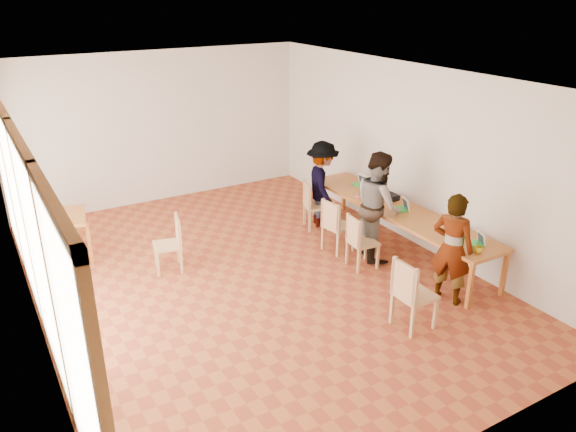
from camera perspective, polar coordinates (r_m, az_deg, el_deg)
name	(u,v)px	position (r m, az deg, el deg)	size (l,w,h in m)	color
ground	(253,278)	(8.64, -3.58, -6.28)	(8.00, 8.00, 0.00)	#A44F27
wall_back	(160,128)	(11.61, -12.89, 8.75)	(6.00, 0.10, 3.00)	beige
wall_front	(461,319)	(5.11, 17.19, -9.97)	(6.00, 0.10, 3.00)	beige
wall_right	(410,155)	(9.67, 12.32, 6.07)	(0.10, 8.00, 3.00)	beige
window_wall	(26,227)	(7.30, -25.04, -1.06)	(0.10, 8.00, 3.00)	white
ceiling	(248,77)	(7.66, -4.13, 13.93)	(6.00, 8.00, 0.04)	white
communal_table	(397,211)	(9.37, 11.02, 0.47)	(0.80, 4.00, 0.75)	#C1692A
side_table	(56,221)	(9.63, -22.51, -0.51)	(0.90, 0.90, 0.75)	#C1692A
chair_near	(410,288)	(7.31, 12.26, -7.16)	(0.46, 0.46, 0.52)	tan
chair_mid	(358,237)	(8.76, 7.15, -2.08)	(0.44, 0.44, 0.46)	tan
chair_far	(335,221)	(9.24, 4.75, -0.48)	(0.49, 0.49, 0.48)	tan
chair_empty	(312,200)	(10.12, 2.42, 1.61)	(0.52, 0.52, 0.47)	tan
chair_spare	(173,237)	(8.83, -11.64, -2.15)	(0.49, 0.49, 0.47)	tan
person_near	(452,249)	(8.01, 16.33, -3.20)	(0.59, 0.38, 1.61)	gray
person_mid	(378,205)	(9.07, 9.14, 1.08)	(0.86, 0.67, 1.77)	gray
person_far	(322,184)	(10.19, 3.49, 3.23)	(1.03, 0.59, 1.59)	gray
laptop_near	(478,241)	(8.37, 18.78, -2.41)	(0.25, 0.26, 0.18)	green
laptop_mid	(403,207)	(9.31, 11.63, 0.94)	(0.27, 0.29, 0.20)	green
laptop_far	(361,182)	(10.33, 7.42, 3.42)	(0.22, 0.25, 0.20)	green
yellow_mug	(478,250)	(8.11, 18.73, -3.26)	(0.12, 0.12, 0.09)	gold
green_bottle	(462,240)	(8.12, 17.26, -2.30)	(0.07, 0.07, 0.28)	#0F6311
clear_glass	(467,230)	(8.68, 17.70, -1.39)	(0.07, 0.07, 0.09)	silver
condiment_cup	(449,240)	(8.31, 16.05, -2.38)	(0.08, 0.08, 0.06)	white
pink_phone	(358,197)	(9.74, 7.13, 1.93)	(0.05, 0.10, 0.01)	#EB4A85
black_pouch	(391,196)	(9.75, 10.47, 1.97)	(0.16, 0.26, 0.09)	black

